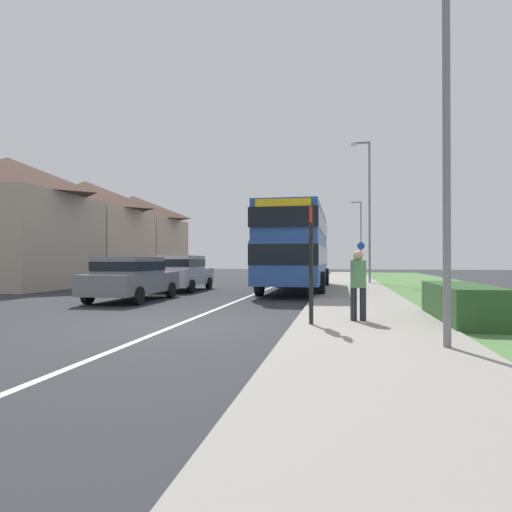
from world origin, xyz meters
The scene contains 16 objects.
ground_plane centered at (0.00, 0.00, 0.00)m, with size 120.00×120.00×0.00m, color #2D3033.
lane_marking_centre centered at (0.00, 8.00, 0.00)m, with size 0.14×60.00×0.01m, color silver.
pavement_near_side centered at (4.20, 6.00, 0.06)m, with size 3.20×68.00×0.12m, color gray.
grass_verge_seaward centered at (8.50, 6.00, 0.04)m, with size 6.00×68.00×0.08m, color #517F42.
roadside_hedge centered at (6.30, 1.40, 0.45)m, with size 1.10×3.60×0.90m, color #2D5128.
double_decker_bus centered at (1.59, 11.20, 2.14)m, with size 2.80×10.03×3.70m.
parked_car_grey centered at (-3.69, 5.23, 0.86)m, with size 1.99×4.47×1.55m.
parked_car_silver centered at (-3.68, 10.40, 0.91)m, with size 1.88×4.26×1.66m.
pedestrian_at_stop centered at (3.99, 0.69, 0.98)m, with size 0.34×0.34×1.67m.
pedestrian_walking_away centered at (4.41, 16.02, 0.98)m, with size 0.34×0.34×1.67m.
bus_stop_sign centered at (3.00, -0.01, 1.54)m, with size 0.09×0.52×2.60m.
cycle_route_sign centered at (4.81, 17.85, 1.43)m, with size 0.44×0.08×2.52m.
street_lamp_near centered at (5.11, -2.05, 4.20)m, with size 1.14×0.20×7.30m.
street_lamp_mid centered at (5.20, 17.41, 4.78)m, with size 1.14×0.20×8.44m.
street_lamp_far centered at (5.49, 35.28, 4.16)m, with size 1.14×0.20×7.22m.
house_terrace_far_side centered at (-13.31, 17.58, 3.39)m, with size 7.23×20.81×6.77m.
Camera 1 is at (3.60, -9.26, 1.46)m, focal length 30.88 mm.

